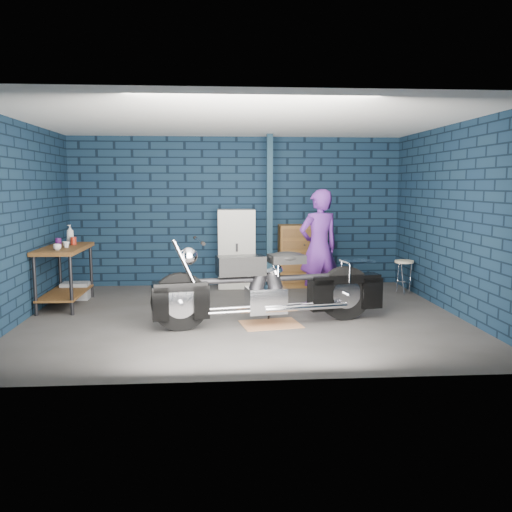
{
  "coord_description": "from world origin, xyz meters",
  "views": [
    {
      "loc": [
        -0.37,
        -7.42,
        1.85
      ],
      "look_at": [
        0.19,
        0.3,
        0.82
      ],
      "focal_mm": 38.0,
      "sensor_mm": 36.0,
      "label": 1
    }
  ],
  "objects_px": {
    "locker": "(236,249)",
    "tool_chest": "(302,256)",
    "storage_bin": "(76,291)",
    "motorcycle": "(271,281)",
    "shop_stool": "(404,277)",
    "workbench": "(65,276)",
    "person": "(319,248)"
  },
  "relations": [
    {
      "from": "locker",
      "to": "tool_chest",
      "type": "bearing_deg",
      "value": 0.0
    },
    {
      "from": "storage_bin",
      "to": "tool_chest",
      "type": "xyz_separation_m",
      "value": [
        3.84,
        0.83,
        0.43
      ]
    },
    {
      "from": "motorcycle",
      "to": "shop_stool",
      "type": "height_order",
      "value": "motorcycle"
    },
    {
      "from": "storage_bin",
      "to": "locker",
      "type": "relative_size",
      "value": 0.31
    },
    {
      "from": "workbench",
      "to": "locker",
      "type": "xyz_separation_m",
      "value": [
        2.66,
        1.33,
        0.25
      ]
    },
    {
      "from": "storage_bin",
      "to": "locker",
      "type": "xyz_separation_m",
      "value": [
        2.64,
        0.83,
        0.57
      ]
    },
    {
      "from": "motorcycle",
      "to": "person",
      "type": "height_order",
      "value": "person"
    },
    {
      "from": "motorcycle",
      "to": "person",
      "type": "xyz_separation_m",
      "value": [
        0.84,
        1.11,
        0.3
      ]
    },
    {
      "from": "storage_bin",
      "to": "shop_stool",
      "type": "bearing_deg",
      "value": -0.02
    },
    {
      "from": "motorcycle",
      "to": "workbench",
      "type": "bearing_deg",
      "value": 145.97
    },
    {
      "from": "locker",
      "to": "person",
      "type": "bearing_deg",
      "value": -52.53
    },
    {
      "from": "motorcycle",
      "to": "person",
      "type": "distance_m",
      "value": 1.42
    },
    {
      "from": "motorcycle",
      "to": "storage_bin",
      "type": "xyz_separation_m",
      "value": [
        -3.0,
        1.84,
        -0.45
      ]
    },
    {
      "from": "motorcycle",
      "to": "shop_stool",
      "type": "distance_m",
      "value": 3.07
    },
    {
      "from": "person",
      "to": "storage_bin",
      "type": "distance_m",
      "value": 3.98
    },
    {
      "from": "workbench",
      "to": "person",
      "type": "relative_size",
      "value": 0.79
    },
    {
      "from": "tool_chest",
      "to": "locker",
      "type": "bearing_deg",
      "value": 180.0
    },
    {
      "from": "shop_stool",
      "to": "motorcycle",
      "type": "bearing_deg",
      "value": -143.02
    },
    {
      "from": "motorcycle",
      "to": "tool_chest",
      "type": "height_order",
      "value": "motorcycle"
    },
    {
      "from": "shop_stool",
      "to": "workbench",
      "type": "bearing_deg",
      "value": -174.78
    },
    {
      "from": "storage_bin",
      "to": "tool_chest",
      "type": "distance_m",
      "value": 3.95
    },
    {
      "from": "person",
      "to": "storage_bin",
      "type": "height_order",
      "value": "person"
    },
    {
      "from": "workbench",
      "to": "storage_bin",
      "type": "relative_size",
      "value": 3.23
    },
    {
      "from": "workbench",
      "to": "storage_bin",
      "type": "xyz_separation_m",
      "value": [
        0.02,
        0.5,
        -0.32
      ]
    },
    {
      "from": "motorcycle",
      "to": "storage_bin",
      "type": "bearing_deg",
      "value": 138.37
    },
    {
      "from": "motorcycle",
      "to": "tool_chest",
      "type": "xyz_separation_m",
      "value": [
        0.84,
        2.67,
        -0.02
      ]
    },
    {
      "from": "person",
      "to": "shop_stool",
      "type": "height_order",
      "value": "person"
    },
    {
      "from": "workbench",
      "to": "person",
      "type": "height_order",
      "value": "person"
    },
    {
      "from": "workbench",
      "to": "shop_stool",
      "type": "xyz_separation_m",
      "value": [
        5.46,
        0.5,
        -0.17
      ]
    },
    {
      "from": "motorcycle",
      "to": "tool_chest",
      "type": "relative_size",
      "value": 2.36
    },
    {
      "from": "storage_bin",
      "to": "tool_chest",
      "type": "bearing_deg",
      "value": 12.2
    },
    {
      "from": "motorcycle",
      "to": "shop_stool",
      "type": "xyz_separation_m",
      "value": [
        2.44,
        1.84,
        -0.3
      ]
    }
  ]
}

